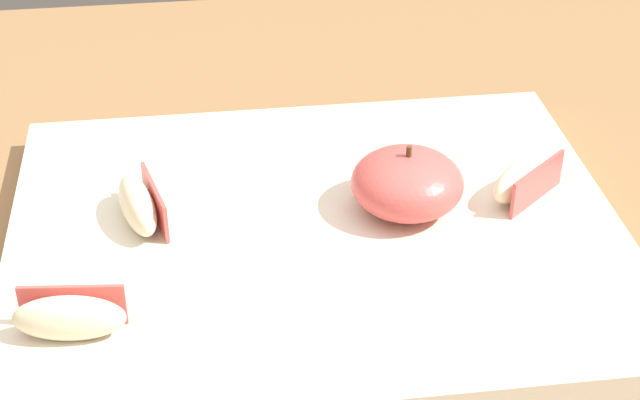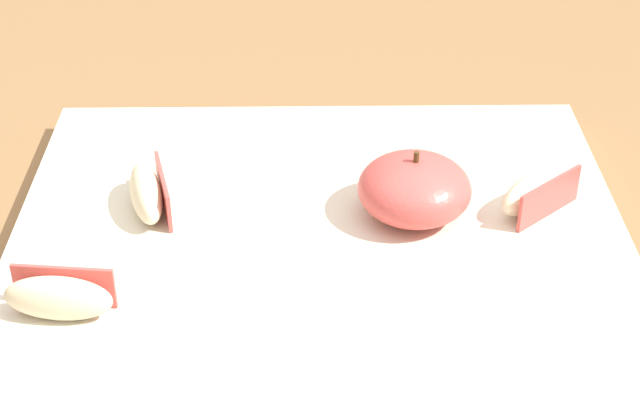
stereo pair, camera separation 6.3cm
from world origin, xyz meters
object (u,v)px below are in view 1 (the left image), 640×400
(cutting_board, at_px, (320,240))
(apple_wedge_back, at_px, (143,204))
(apple_half_skin_up, at_px, (410,183))
(apple_wedge_near_knife, at_px, (527,178))
(apple_wedge_right, at_px, (74,316))

(cutting_board, xyz_separation_m, apple_wedge_back, (-0.11, 0.02, 0.02))
(apple_wedge_back, bearing_deg, apple_half_skin_up, -2.39)
(apple_wedge_back, height_order, apple_wedge_near_knife, same)
(cutting_board, relative_size, apple_wedge_back, 6.00)
(cutting_board, relative_size, apple_wedge_right, 6.11)
(apple_wedge_back, bearing_deg, apple_wedge_near_knife, -0.34)
(apple_half_skin_up, xyz_separation_m, apple_wedge_back, (-0.17, 0.01, -0.01))
(cutting_board, bearing_deg, apple_half_skin_up, 11.60)
(apple_half_skin_up, relative_size, apple_wedge_near_knife, 1.20)
(cutting_board, distance_m, apple_half_skin_up, 0.07)
(apple_wedge_back, relative_size, apple_wedge_near_knife, 1.07)
(apple_wedge_back, bearing_deg, apple_wedge_right, -108.77)
(apple_half_skin_up, height_order, apple_wedge_near_knife, apple_half_skin_up)
(cutting_board, bearing_deg, apple_wedge_right, -149.54)
(apple_wedge_back, distance_m, apple_wedge_near_knife, 0.25)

